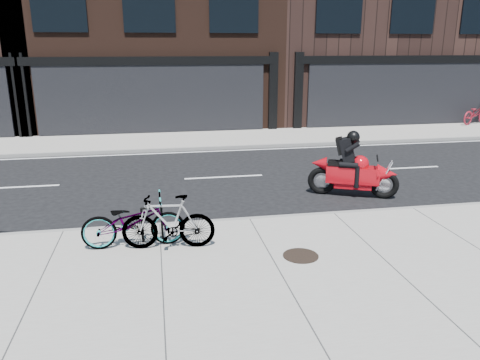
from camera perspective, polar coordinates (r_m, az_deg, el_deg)
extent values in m
plane|color=black|center=(12.43, -0.64, -2.10)|extent=(120.00, 120.00, 0.00)
cube|color=gray|center=(7.91, 5.67, -12.82)|extent=(60.00, 6.00, 0.13)
cube|color=gray|center=(19.86, -4.44, 4.96)|extent=(60.00, 3.50, 0.13)
cube|color=black|center=(28.86, 15.19, 20.27)|extent=(12.00, 10.00, 12.50)
cylinder|color=black|center=(9.41, -11.83, -5.44)|extent=(0.05, 0.05, 0.70)
cylinder|color=black|center=(9.45, -9.49, -5.21)|extent=(0.05, 0.05, 0.70)
cylinder|color=black|center=(9.31, -10.77, -3.30)|extent=(0.39, 0.10, 0.05)
imported|color=gray|center=(9.20, -12.87, -4.93)|extent=(1.97, 0.72, 1.03)
imported|color=gray|center=(8.99, -8.74, -5.08)|extent=(1.81, 0.68, 1.06)
torus|color=black|center=(12.81, 17.17, -0.58)|extent=(0.75, 0.46, 0.75)
torus|color=black|center=(12.81, 9.93, -0.09)|extent=(0.75, 0.46, 0.75)
cube|color=#B20811|center=(12.72, 13.56, 0.66)|extent=(1.43, 0.96, 0.43)
cone|color=#B20811|center=(12.73, 17.48, 0.69)|extent=(0.68, 0.67, 0.50)
sphere|color=#B20811|center=(12.65, 14.43, 1.90)|extent=(0.46, 0.46, 0.46)
cube|color=black|center=(12.66, 12.10, 1.96)|extent=(0.70, 0.55, 0.14)
cylinder|color=silver|center=(13.00, 10.74, 0.01)|extent=(0.61, 0.35, 0.10)
cube|color=black|center=(12.57, 12.93, 3.63)|extent=(0.58, 0.56, 0.67)
cube|color=black|center=(12.55, 12.12, 4.09)|extent=(0.38, 0.42, 0.46)
sphere|color=black|center=(12.50, 13.65, 5.12)|extent=(0.33, 0.33, 0.33)
imported|color=maroon|center=(26.09, 26.80, 7.30)|extent=(2.15, 1.51, 1.07)
cylinder|color=black|center=(8.83, 7.41, -9.14)|extent=(0.78, 0.78, 0.02)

